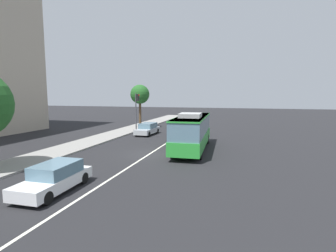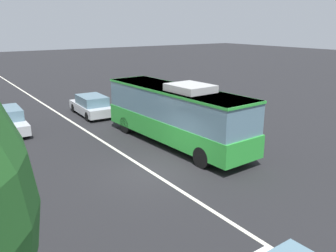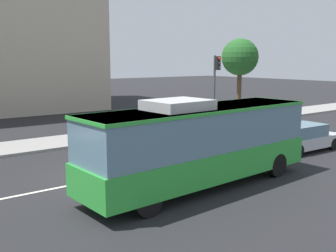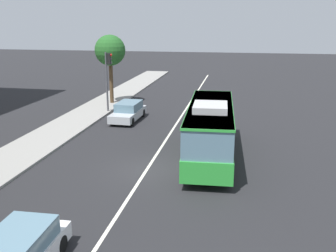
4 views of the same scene
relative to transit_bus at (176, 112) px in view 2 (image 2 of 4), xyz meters
The scene contains 5 objects.
ground_plane 4.44m from the transit_bus, 128.81° to the left, with size 160.00×160.00×0.00m, color black.
lane_centre_line 4.44m from the transit_bus, 128.81° to the left, with size 76.00×0.16×0.01m, color silver.
transit_bus is the anchor object (origin of this frame).
sedan_silver 10.50m from the transit_bus, 43.29° to the left, with size 4.56×1.96×1.46m.
sedan_silver_ahead 8.76m from the transit_bus, ahead, with size 4.56×1.97×1.46m.
Camera 2 is at (-12.45, 7.59, 6.37)m, focal length 37.72 mm.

